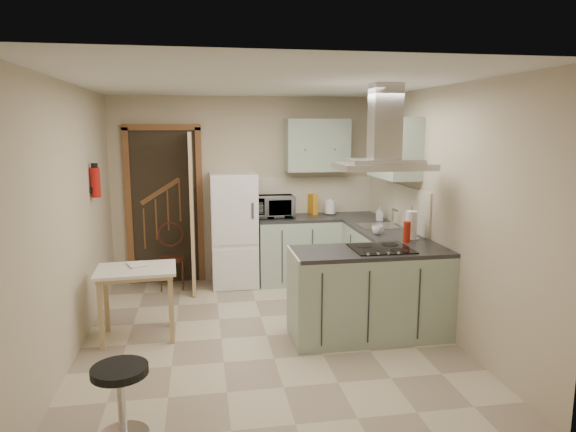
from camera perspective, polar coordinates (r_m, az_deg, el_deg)
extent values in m
plane|color=beige|center=(5.36, -2.38, -13.13)|extent=(4.20, 4.20, 0.00)
plane|color=silver|center=(4.95, -2.60, 14.57)|extent=(4.20, 4.20, 0.00)
plane|color=#BFB194|center=(7.07, -4.65, 2.98)|extent=(3.60, 0.00, 3.60)
plane|color=#BFB194|center=(5.11, -22.95, -0.43)|extent=(0.00, 4.20, 4.20)
plane|color=#BFB194|center=(5.53, 16.37, 0.69)|extent=(0.00, 4.20, 4.20)
cube|color=brown|center=(7.06, -13.53, 1.09)|extent=(1.10, 0.12, 2.10)
cube|color=white|center=(6.84, -6.03, -1.52)|extent=(0.60, 0.60, 1.50)
cube|color=#9EB2A0|center=(7.01, 1.06, -3.69)|extent=(1.08, 0.60, 0.90)
cube|color=#9EB2A0|center=(6.59, 9.38, -4.71)|extent=(0.60, 1.95, 0.90)
cube|color=beige|center=(7.22, 2.99, 2.34)|extent=(1.68, 0.02, 0.50)
cube|color=#9EB2A0|center=(7.00, 3.25, 7.85)|extent=(0.85, 0.35, 0.70)
cube|color=#9EB2A0|center=(6.17, 11.69, 7.40)|extent=(0.35, 0.90, 0.70)
cube|color=#9EB2A0|center=(5.26, 9.11, -8.47)|extent=(1.55, 0.65, 0.90)
cube|color=black|center=(5.17, 10.30, -3.58)|extent=(0.58, 0.50, 0.01)
cube|color=silver|center=(5.04, 10.59, 5.46)|extent=(0.90, 0.55, 0.10)
cube|color=silver|center=(6.33, 10.01, -1.11)|extent=(0.45, 0.40, 0.01)
cylinder|color=#B2140F|center=(5.93, -20.61, 3.50)|extent=(0.10, 0.10, 0.32)
cube|color=tan|center=(5.40, -16.35, -9.26)|extent=(0.80, 0.62, 0.72)
cube|color=#452A17|center=(6.90, -12.87, -4.70)|extent=(0.37, 0.37, 0.78)
cylinder|color=black|center=(3.87, -18.02, -19.00)|extent=(0.49, 0.49, 0.51)
imported|color=black|center=(6.86, -1.55, 1.06)|extent=(0.52, 0.35, 0.29)
cylinder|color=white|center=(7.08, 4.70, 1.01)|extent=(0.19, 0.19, 0.22)
cube|color=orange|center=(7.12, 2.77, 1.32)|extent=(0.11, 0.19, 0.27)
imported|color=#ADABB7|center=(6.73, 10.14, 0.29)|extent=(0.10, 0.10, 0.18)
cylinder|color=white|center=(5.68, 13.54, -0.93)|extent=(0.15, 0.15, 0.31)
imported|color=white|center=(5.84, 9.93, -1.56)|extent=(0.13, 0.13, 0.10)
cylinder|color=red|center=(5.52, 13.06, -1.72)|extent=(0.10, 0.10, 0.22)
imported|color=#973B32|center=(5.37, -17.33, -4.87)|extent=(0.23, 0.27, 0.10)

